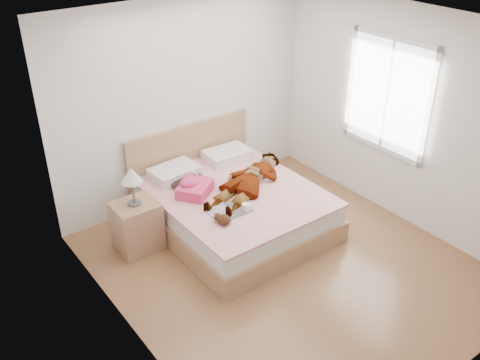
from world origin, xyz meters
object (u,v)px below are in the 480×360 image
Objects in this scene: towel at (194,187)px; coffee_mug at (246,208)px; bed at (231,204)px; nightstand at (137,222)px; magazine at (231,210)px; phone at (195,173)px; woman at (249,178)px; plush_toy at (223,219)px.

towel is 3.86× the size of coffee_mug.
bed is 1.99× the size of nightstand.
magazine is at bearing -77.75° from towel.
coffee_mug is (0.13, -0.11, 0.04)m from magazine.
phone is 0.76m from magazine.
nightstand is (-0.98, 0.76, -0.22)m from coffee_mug.
nightstand reaches higher than magazine.
woman is 17.96× the size of phone.
coffee_mug is at bearing -40.34° from magazine.
woman is 10.97× the size of coffee_mug.
woman reaches higher than magazine.
woman reaches higher than plush_toy.
woman is 2.84× the size of towel.
nightstand reaches higher than phone.
coffee_mug is 0.62× the size of plush_toy.
bed is at bearing 47.81° from plush_toy.
nightstand is at bearing 160.17° from phone.
woman is at bearing -19.33° from towel.
plush_toy is at bearing -173.90° from coffee_mug.
towel is 0.51× the size of nightstand.
towel reaches higher than phone.
nightstand is (-0.86, -0.09, -0.32)m from phone.
magazine is 3.61× the size of coffee_mug.
nightstand is at bearing 128.26° from plush_toy.
woman is at bearing 34.16° from plush_toy.
woman reaches higher than phone.
bed is at bearing -18.72° from towel.
towel is at bearing -6.91° from nightstand.
coffee_mug is at bearing -65.71° from woman.
woman is 3.04× the size of magazine.
phone is 0.04× the size of bed.
towel reaches higher than magazine.
magazine is 0.48× the size of nightstand.
plush_toy reaches higher than coffee_mug.
woman reaches higher than coffee_mug.
plush_toy is at bearing -129.91° from phone.
towel is (-0.43, 0.15, 0.32)m from bed.
towel is 1.07× the size of magazine.
magazine is (-0.01, -0.74, -0.15)m from phone.
nightstand is (-1.15, 0.23, 0.07)m from bed.
plush_toy reaches higher than magazine.
phone is 0.61× the size of coffee_mug.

